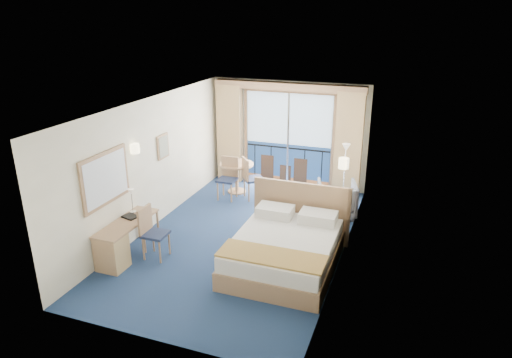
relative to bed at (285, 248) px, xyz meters
name	(u,v)px	position (x,y,z in m)	size (l,w,h in m)	color
floor	(243,238)	(-1.10, 0.71, -0.34)	(6.50, 6.50, 0.00)	navy
room_walls	(242,154)	(-1.10, 0.71, 1.44)	(4.04, 6.54, 2.72)	beige
balcony_door	(288,142)	(-1.11, 3.93, 0.80)	(2.36, 0.03, 2.52)	navy
curtain_left	(230,134)	(-2.65, 3.78, 0.94)	(0.65, 0.22, 2.55)	tan
curtain_right	(348,145)	(0.45, 3.78, 0.94)	(0.65, 0.22, 2.55)	tan
pelmet	(288,87)	(-1.10, 3.81, 2.24)	(3.80, 0.25, 0.18)	#A37E59
mirror	(105,179)	(-3.07, -0.79, 1.21)	(0.05, 1.25, 0.95)	#A37E59
wall_print	(163,146)	(-3.07, 1.16, 1.26)	(0.04, 0.42, 0.52)	#A37E59
sconce_left	(135,148)	(-3.04, 0.11, 1.51)	(0.18, 0.18, 0.18)	beige
sconce_right	(344,163)	(0.84, 0.56, 1.51)	(0.18, 0.18, 0.18)	beige
bed	(285,248)	(0.00, 0.00, 0.00)	(1.92, 2.29, 1.21)	#A37E59
nightstand	(338,223)	(0.67, 1.48, -0.06)	(0.43, 0.41, 0.56)	tan
phone	(339,208)	(0.67, 1.48, 0.26)	(0.19, 0.15, 0.08)	silver
armchair	(337,199)	(0.46, 2.47, 0.05)	(0.82, 0.85, 0.77)	#4B515B
floor_lamp	(345,159)	(0.49, 3.14, 0.78)	(0.20, 0.20, 1.47)	silver
desk	(115,247)	(-2.84, -1.03, 0.04)	(0.50, 1.44, 0.68)	#A37E59
desk_chair	(151,229)	(-2.40, -0.53, 0.21)	(0.43, 0.42, 0.98)	#202B4C
folder	(130,217)	(-2.90, -0.43, 0.35)	(0.28, 0.21, 0.03)	black
desk_lamp	(131,196)	(-2.95, -0.26, 0.69)	(0.13, 0.13, 0.48)	silver
round_table	(237,170)	(-2.15, 3.00, 0.23)	(0.84, 0.84, 0.75)	#A37E59
table_chair_a	(250,176)	(-1.68, 2.70, 0.25)	(0.63, 0.63, 1.04)	#202B4C
table_chair_b	(228,175)	(-2.20, 2.59, 0.23)	(0.44, 0.45, 1.01)	#202B4C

